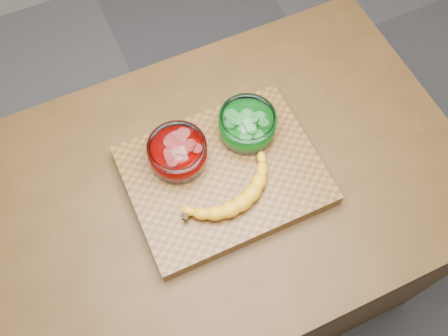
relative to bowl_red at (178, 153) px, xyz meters
name	(u,v)px	position (x,y,z in m)	size (l,w,h in m)	color
ground	(224,274)	(0.08, -0.08, -0.97)	(3.50, 3.50, 0.00)	slate
counter	(224,238)	(0.08, -0.08, -0.52)	(1.20, 0.80, 0.90)	#4D3317
cutting_board	(224,175)	(0.08, -0.08, -0.05)	(0.45, 0.35, 0.04)	brown
bowl_red	(178,153)	(0.00, 0.00, 0.00)	(0.14, 0.14, 0.06)	white
bowl_green	(247,125)	(0.18, 0.00, 0.00)	(0.14, 0.14, 0.06)	white
banana	(229,190)	(0.07, -0.13, -0.01)	(0.27, 0.15, 0.04)	#EAA314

